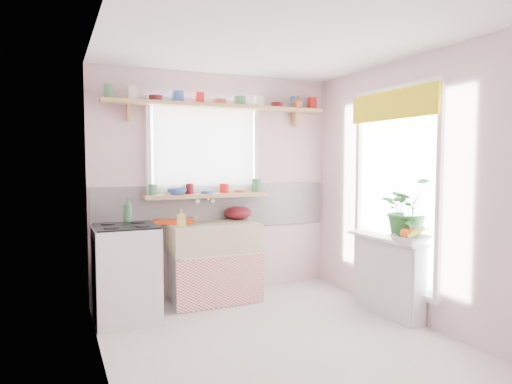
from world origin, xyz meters
name	(u,v)px	position (x,y,z in m)	size (l,w,h in m)	color
room	(299,175)	(0.66, 0.86, 1.37)	(3.20, 3.20, 3.20)	beige
sink_unit	(213,262)	(-0.15, 1.29, 0.43)	(0.95, 0.65, 1.11)	white
cooker	(126,273)	(-1.10, 1.05, 0.46)	(0.58, 0.58, 0.93)	white
radiator_ledge	(387,274)	(1.30, 0.20, 0.40)	(0.22, 0.95, 0.78)	white
windowsill	(207,195)	(-0.15, 1.48, 1.14)	(1.40, 0.22, 0.04)	tan
pine_shelf	(220,106)	(0.00, 1.47, 2.12)	(2.52, 0.24, 0.04)	tan
shelf_crockery	(220,100)	(0.00, 1.47, 2.20)	(2.47, 0.11, 0.12)	#3F7F4C
sill_crockery	(206,188)	(-0.17, 1.48, 1.22)	(1.35, 0.11, 0.12)	#3F7F4C
dish_tray	(174,221)	(-0.53, 1.50, 0.87)	(0.42, 0.32, 0.04)	#E54414
colander	(238,213)	(0.22, 1.50, 0.92)	(0.32, 0.32, 0.15)	maroon
jade_plant	(408,209)	(1.33, -0.03, 1.07)	(0.53, 0.46, 0.59)	#2A6B2B
fruit_bowl	(410,240)	(1.21, -0.20, 0.81)	(0.32, 0.32, 0.08)	white
herb_pot	(410,232)	(1.22, -0.19, 0.88)	(0.12, 0.08, 0.22)	#2D6E2C
soap_bottle_sink	(181,218)	(-0.53, 1.19, 0.94)	(0.08, 0.08, 0.18)	#E2CF64
sill_cup	(187,189)	(-0.36, 1.54, 1.21)	(0.12, 0.12, 0.10)	beige
sill_bowl	(177,192)	(-0.51, 1.42, 1.19)	(0.21, 0.21, 0.06)	#2F5299
shelf_vase	(297,102)	(0.94, 1.41, 2.21)	(0.14, 0.14, 0.14)	#A05331
cooker_bottle	(128,210)	(-1.04, 1.25, 1.04)	(0.10, 0.10, 0.25)	#397347
fruit	(410,233)	(1.22, -0.19, 0.88)	(0.20, 0.14, 0.10)	#EF5A14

